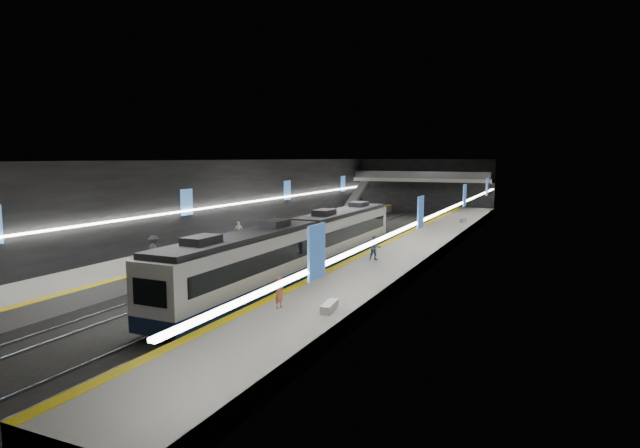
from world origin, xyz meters
The scene contains 26 objects.
ground centered at (0.00, 0.00, 0.00)m, with size 70.00×70.00×0.00m, color black.
ceiling centered at (0.00, 0.00, 8.00)m, with size 20.00×70.00×0.04m, color beige.
wall_left centered at (-10.00, 0.00, 4.00)m, with size 0.04×70.00×8.00m, color black.
wall_right centered at (10.00, 0.00, 4.00)m, with size 0.04×70.00×8.00m, color black.
wall_back centered at (0.00, 35.00, 4.00)m, with size 20.00×0.04×8.00m, color black.
platform_left centered at (-7.50, 0.00, 0.50)m, with size 5.00×70.00×1.00m, color slate.
tile_surface_left centered at (-7.50, 0.00, 1.01)m, with size 5.00×70.00×0.02m, color #989893.
tactile_strip_left centered at (-5.30, 0.00, 1.02)m, with size 0.60×70.00×0.02m, color yellow.
platform_right centered at (7.50, 0.00, 0.50)m, with size 5.00×70.00×1.00m, color slate.
tile_surface_right centered at (7.50, 0.00, 1.01)m, with size 5.00×70.00×0.02m, color #989893.
tactile_strip_right centered at (5.30, 0.00, 1.02)m, with size 0.60×70.00×0.02m, color yellow.
rails centered at (0.00, 0.00, 0.06)m, with size 6.52×70.00×0.12m.
train centered at (2.50, -11.32, 2.20)m, with size 2.69×30.04×3.60m.
ad_posters centered at (0.00, 1.00, 4.50)m, with size 19.94×53.50×2.20m.
cove_light_left centered at (-9.80, 0.00, 3.80)m, with size 0.25×68.60×0.12m, color white.
cove_light_right centered at (9.80, 0.00, 3.80)m, with size 0.25×68.60×0.12m, color white.
mezzanine_bridge centered at (0.00, 32.93, 5.04)m, with size 20.00×3.00×1.50m.
escalator centered at (-7.50, 26.00, 2.90)m, with size 1.20×8.00×0.60m, color #99999E.
bench_left_near centered at (-9.22, -9.00, 1.21)m, with size 0.47×1.69×0.41m, color #99999E.
bench_left_far centered at (-9.50, 21.84, 1.20)m, with size 0.45×1.61×0.39m, color #99999E.
bench_right_near centered at (8.94, -21.43, 1.21)m, with size 0.47×1.68×0.41m, color #99999E.
bench_right_far centered at (8.69, 16.83, 1.21)m, with size 0.47×1.69×0.41m, color #99999E.
passenger_right_a centered at (6.56, -22.01, 1.76)m, with size 0.56×0.36×1.52m, color #D36B4F.
passenger_right_b centered at (6.88, -8.60, 1.86)m, with size 0.83×0.65×1.71m, color #4B72A3.
passenger_left_a centered at (-7.05, -4.60, 1.82)m, with size 0.97×0.40×1.65m, color silver.
passenger_left_b centered at (-6.43, -15.99, 1.98)m, with size 1.27×0.73×1.97m, color #3C3C43.
Camera 1 is at (18.68, -43.97, 8.21)m, focal length 30.00 mm.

